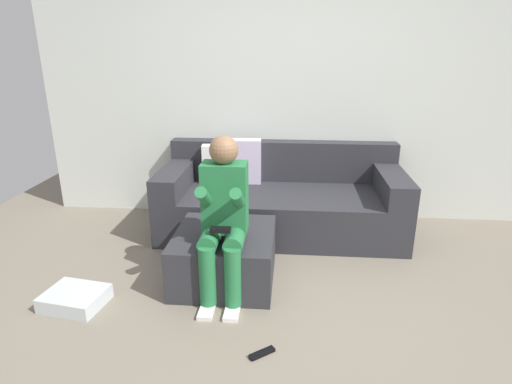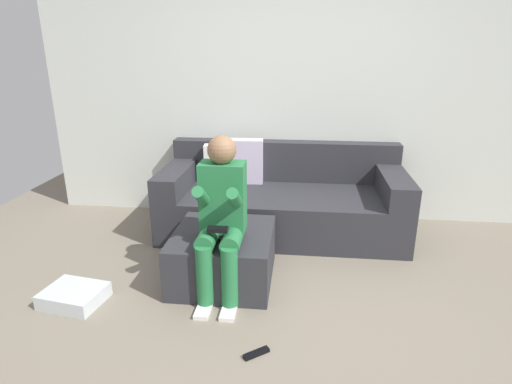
{
  "view_description": "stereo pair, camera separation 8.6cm",
  "coord_description": "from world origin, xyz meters",
  "px_view_note": "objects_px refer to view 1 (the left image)",
  "views": [
    {
      "loc": [
        0.04,
        -2.31,
        1.73
      ],
      "look_at": [
        -0.25,
        1.03,
        0.57
      ],
      "focal_mm": 29.56,
      "sensor_mm": 36.0,
      "label": 1
    },
    {
      "loc": [
        0.12,
        -2.3,
        1.73
      ],
      "look_at": [
        -0.25,
        1.03,
        0.57
      ],
      "focal_mm": 29.56,
      "sensor_mm": 36.0,
      "label": 2
    }
  ],
  "objects_px": {
    "person_seated": "(223,213)",
    "storage_bin": "(75,298)",
    "remote_near_ottoman": "(262,353)",
    "ottoman": "(225,256)",
    "couch_sectional": "(279,200)"
  },
  "relations": [
    {
      "from": "person_seated",
      "to": "storage_bin",
      "type": "relative_size",
      "value": 2.89
    },
    {
      "from": "couch_sectional",
      "to": "remote_near_ottoman",
      "type": "height_order",
      "value": "couch_sectional"
    },
    {
      "from": "person_seated",
      "to": "storage_bin",
      "type": "height_order",
      "value": "person_seated"
    },
    {
      "from": "couch_sectional",
      "to": "person_seated",
      "type": "bearing_deg",
      "value": -107.05
    },
    {
      "from": "ottoman",
      "to": "person_seated",
      "type": "bearing_deg",
      "value": -81.13
    },
    {
      "from": "storage_bin",
      "to": "couch_sectional",
      "type": "bearing_deg",
      "value": 45.91
    },
    {
      "from": "ottoman",
      "to": "storage_bin",
      "type": "relative_size",
      "value": 1.93
    },
    {
      "from": "ottoman",
      "to": "person_seated",
      "type": "xyz_separation_m",
      "value": [
        0.03,
        -0.18,
        0.43
      ]
    },
    {
      "from": "remote_near_ottoman",
      "to": "ottoman",
      "type": "bearing_deg",
      "value": 75.83
    },
    {
      "from": "couch_sectional",
      "to": "person_seated",
      "type": "distance_m",
      "value": 1.27
    },
    {
      "from": "ottoman",
      "to": "storage_bin",
      "type": "distance_m",
      "value": 1.1
    },
    {
      "from": "person_seated",
      "to": "storage_bin",
      "type": "distance_m",
      "value": 1.21
    },
    {
      "from": "couch_sectional",
      "to": "storage_bin",
      "type": "relative_size",
      "value": 5.69
    },
    {
      "from": "ottoman",
      "to": "person_seated",
      "type": "relative_size",
      "value": 0.67
    },
    {
      "from": "ottoman",
      "to": "remote_near_ottoman",
      "type": "xyz_separation_m",
      "value": [
        0.35,
        -0.84,
        -0.19
      ]
    }
  ]
}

